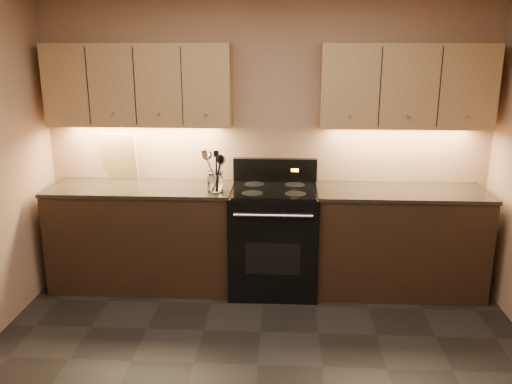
% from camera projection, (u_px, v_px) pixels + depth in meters
% --- Properties ---
extents(wall_back, '(4.00, 0.04, 2.60)m').
position_uv_depth(wall_back, '(267.00, 140.00, 4.90)').
color(wall_back, tan).
rests_on(wall_back, ground).
extents(counter_left, '(1.62, 0.62, 0.93)m').
position_uv_depth(counter_left, '(143.00, 236.00, 4.89)').
color(counter_left, black).
rests_on(counter_left, ground).
extents(counter_right, '(1.46, 0.62, 0.93)m').
position_uv_depth(counter_right, '(398.00, 241.00, 4.77)').
color(counter_right, black).
rests_on(counter_right, ground).
extents(stove, '(0.76, 0.68, 1.14)m').
position_uv_depth(stove, '(274.00, 238.00, 4.81)').
color(stove, black).
rests_on(stove, ground).
extents(upper_cab_left, '(1.60, 0.30, 0.70)m').
position_uv_depth(upper_cab_left, '(139.00, 85.00, 4.68)').
color(upper_cab_left, tan).
rests_on(upper_cab_left, wall_back).
extents(upper_cab_right, '(1.44, 0.30, 0.70)m').
position_uv_depth(upper_cab_right, '(406.00, 86.00, 4.56)').
color(upper_cab_right, tan).
rests_on(upper_cab_right, wall_back).
extents(outlet_plate, '(0.08, 0.01, 0.12)m').
position_uv_depth(outlet_plate, '(126.00, 158.00, 5.01)').
color(outlet_plate, '#B2B5BA').
rests_on(outlet_plate, wall_back).
extents(utensil_crock, '(0.18, 0.18, 0.17)m').
position_uv_depth(utensil_crock, '(215.00, 183.00, 4.59)').
color(utensil_crock, white).
rests_on(utensil_crock, counter_left).
extents(cutting_board, '(0.35, 0.15, 0.43)m').
position_uv_depth(cutting_board, '(119.00, 156.00, 4.97)').
color(cutting_board, tan).
rests_on(cutting_board, counter_left).
extents(wooden_spoon, '(0.16, 0.12, 0.30)m').
position_uv_depth(wooden_spoon, '(213.00, 173.00, 4.56)').
color(wooden_spoon, tan).
rests_on(wooden_spoon, utensil_crock).
extents(black_spoon, '(0.12, 0.16, 0.34)m').
position_uv_depth(black_spoon, '(215.00, 170.00, 4.57)').
color(black_spoon, black).
rests_on(black_spoon, utensil_crock).
extents(black_turner, '(0.11, 0.18, 0.36)m').
position_uv_depth(black_turner, '(216.00, 171.00, 4.53)').
color(black_turner, black).
rests_on(black_turner, utensil_crock).
extents(steel_spatula, '(0.22, 0.13, 0.37)m').
position_uv_depth(steel_spatula, '(217.00, 169.00, 4.56)').
color(steel_spatula, silver).
rests_on(steel_spatula, utensil_crock).
extents(steel_skimmer, '(0.21, 0.18, 0.35)m').
position_uv_depth(steel_skimmer, '(218.00, 171.00, 4.55)').
color(steel_skimmer, silver).
rests_on(steel_skimmer, utensil_crock).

